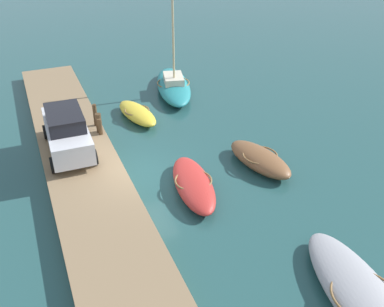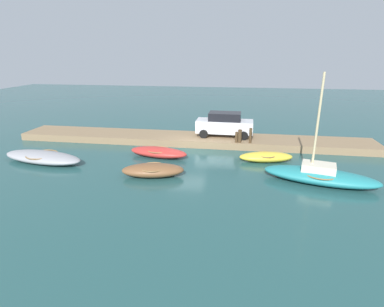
{
  "view_description": "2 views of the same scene",
  "coord_description": "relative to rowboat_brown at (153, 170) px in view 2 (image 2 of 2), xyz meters",
  "views": [
    {
      "loc": [
        14.27,
        -3.73,
        9.91
      ],
      "look_at": [
        0.27,
        2.16,
        0.81
      ],
      "focal_mm": 40.17,
      "sensor_mm": 36.0,
      "label": 1
    },
    {
      "loc": [
        -3.53,
        20.16,
        6.63
      ],
      "look_at": [
        -0.87,
        3.36,
        0.94
      ],
      "focal_mm": 28.3,
      "sensor_mm": 36.0,
      "label": 2
    }
  ],
  "objects": [
    {
      "name": "dock_platform",
      "position": [
        -1.1,
        -7.03,
        -0.11
      ],
      "size": [
        26.95,
        3.02,
        0.52
      ],
      "primitive_type": "cube",
      "color": "#846B4C",
      "rests_on": "ground_plane"
    },
    {
      "name": "rowboat_red",
      "position": [
        0.56,
        -3.3,
        -0.04
      ],
      "size": [
        4.14,
        1.99,
        0.65
      ],
      "rotation": [
        0.0,
        0.0,
        -0.15
      ],
      "color": "#B72D28",
      "rests_on": "ground_plane"
    },
    {
      "name": "rowboat_yellow",
      "position": [
        -6.45,
        -3.48,
        -0.05
      ],
      "size": [
        3.55,
        1.8,
        0.62
      ],
      "rotation": [
        0.0,
        0.0,
        0.18
      ],
      "color": "gold",
      "rests_on": "ground_plane"
    },
    {
      "name": "mooring_post_mid_west",
      "position": [
        -4.74,
        -5.77,
        0.62
      ],
      "size": [
        0.27,
        0.27,
        0.93
      ],
      "primitive_type": "cylinder",
      "color": "#47331E",
      "rests_on": "dock_platform"
    },
    {
      "name": "rowboat_brown",
      "position": [
        0.0,
        0.0,
        0.0
      ],
      "size": [
        3.68,
        2.05,
        0.72
      ],
      "rotation": [
        0.0,
        0.0,
        0.19
      ],
      "color": "brown",
      "rests_on": "ground_plane"
    },
    {
      "name": "parked_car",
      "position": [
        -3.56,
        -7.33,
        1.09
      ],
      "size": [
        4.27,
        1.91,
        1.84
      ],
      "rotation": [
        0.0,
        0.0,
        -0.02
      ],
      "color": "silver",
      "rests_on": "dock_platform"
    },
    {
      "name": "mooring_post_mid_east",
      "position": [
        -4.51,
        -5.77,
        0.54
      ],
      "size": [
        0.19,
        0.19,
        0.76
      ],
      "primitive_type": "cylinder",
      "color": "#47331E",
      "rests_on": "dock_platform"
    },
    {
      "name": "motorboat_grey",
      "position": [
        7.55,
        -1.13,
        -0.03
      ],
      "size": [
        5.81,
        2.7,
        0.67
      ],
      "rotation": [
        0.0,
        0.0,
        -0.16
      ],
      "color": "#939399",
      "rests_on": "ground_plane"
    },
    {
      "name": "mooring_post_west",
      "position": [
        -5.48,
        -5.77,
        0.7
      ],
      "size": [
        0.19,
        0.19,
        1.08
      ],
      "primitive_type": "cylinder",
      "color": "#47331E",
      "rests_on": "dock_platform"
    },
    {
      "name": "sailboat_teal",
      "position": [
        -9.02,
        -0.5,
        0.08
      ],
      "size": [
        6.11,
        3.19,
        5.75
      ],
      "rotation": [
        0.0,
        0.0,
        -0.24
      ],
      "color": "teal",
      "rests_on": "ground_plane"
    },
    {
      "name": "ground_plane",
      "position": [
        -1.1,
        -4.93,
        -0.37
      ],
      "size": [
        84.0,
        84.0,
        0.0
      ],
      "primitive_type": "plane",
      "color": "#234C4C"
    }
  ]
}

